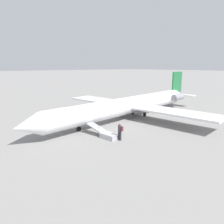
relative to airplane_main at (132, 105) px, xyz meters
name	(u,v)px	position (x,y,z in m)	size (l,w,h in m)	color
ground_plane	(127,118)	(0.89, 0.10, -1.82)	(600.00, 600.00, 0.00)	gray
airplane_main	(132,105)	(0.00, 0.00, 0.00)	(31.65, 24.45, 6.10)	white
boarding_stairs	(107,134)	(8.22, 4.69, -1.46)	(1.49, 4.10, 1.58)	#B2B2B7
passenger	(120,130)	(7.73, 6.17, -0.81)	(0.36, 0.55, 1.74)	#23232D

